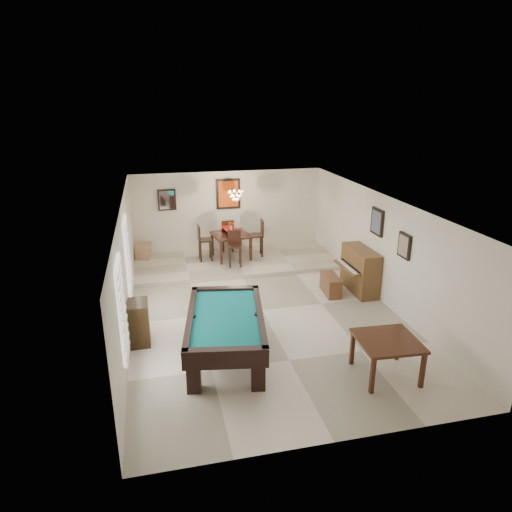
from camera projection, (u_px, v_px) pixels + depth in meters
name	position (u px, v px, depth m)	size (l,w,h in m)	color
ground_plane	(262.00, 310.00, 10.80)	(6.00, 9.00, 0.02)	beige
wall_back	(228.00, 212.00, 14.51)	(6.00, 0.04, 2.60)	silver
wall_front	(340.00, 366.00, 6.23)	(6.00, 0.04, 2.60)	silver
wall_left	(126.00, 269.00, 9.73)	(0.04, 9.00, 2.60)	silver
wall_right	(382.00, 249.00, 11.01)	(0.04, 9.00, 2.60)	silver
ceiling	(262.00, 202.00, 9.94)	(6.00, 9.00, 0.04)	white
dining_step	(236.00, 262.00, 13.77)	(6.00, 2.50, 0.12)	beige
window_left_front	(122.00, 309.00, 7.68)	(0.06, 1.00, 1.70)	white
window_left_rear	(128.00, 255.00, 10.26)	(0.06, 1.00, 1.70)	white
pool_table	(226.00, 337.00, 8.71)	(1.42, 2.63, 0.88)	black
square_table	(386.00, 357.00, 8.16)	(1.05, 1.05, 0.73)	#371A0D
upright_piano	(355.00, 271.00, 11.67)	(0.76, 1.36, 1.14)	brown
piano_bench	(331.00, 285.00, 11.63)	(0.34, 0.87, 0.48)	brown
apothecary_chest	(139.00, 323.00, 9.23)	(0.40, 0.60, 0.90)	black
dining_table	(231.00, 244.00, 13.81)	(1.06, 1.06, 0.87)	black
flower_vase	(231.00, 226.00, 13.62)	(0.16, 0.16, 0.27)	#AC290E
dining_chair_south	(235.00, 249.00, 13.12)	(0.38, 0.38, 1.03)	black
dining_chair_north	(227.00, 235.00, 14.43)	(0.38, 0.38, 1.03)	black
dining_chair_west	(205.00, 243.00, 13.58)	(0.40, 0.40, 1.08)	black
dining_chair_east	(256.00, 238.00, 13.95)	(0.42, 0.42, 1.13)	black
corner_bench	(143.00, 251.00, 13.86)	(0.40, 0.49, 0.45)	tan
chandelier	(235.00, 192.00, 13.02)	(0.44, 0.44, 0.60)	#FFE5B2
back_painting	(228.00, 194.00, 14.27)	(0.75, 0.06, 0.95)	#D84C14
back_mirror	(167.00, 200.00, 13.90)	(0.55, 0.06, 0.65)	white
right_picture_upper	(377.00, 222.00, 11.08)	(0.06, 0.55, 0.65)	slate
right_picture_lower	(404.00, 246.00, 9.95)	(0.06, 0.45, 0.55)	gray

